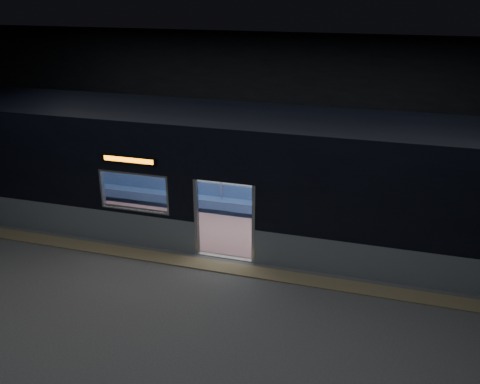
% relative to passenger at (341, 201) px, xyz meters
% --- Properties ---
extents(station_floor, '(24.00, 14.00, 0.01)m').
position_rel_passenger_xyz_m(station_floor, '(-2.56, -3.55, -0.85)').
color(station_floor, '#47494C').
rests_on(station_floor, ground).
extents(station_envelope, '(24.00, 14.00, 5.00)m').
position_rel_passenger_xyz_m(station_envelope, '(-2.56, -3.55, 2.82)').
color(station_envelope, black).
rests_on(station_envelope, station_floor).
extents(tactile_strip, '(22.80, 0.50, 0.03)m').
position_rel_passenger_xyz_m(tactile_strip, '(-2.56, -3.00, -0.83)').
color(tactile_strip, '#8C7F59').
rests_on(tactile_strip, station_floor).
extents(metro_car, '(18.00, 3.04, 3.35)m').
position_rel_passenger_xyz_m(metro_car, '(-2.57, -1.00, 1.00)').
color(metro_car, gray).
rests_on(metro_car, station_floor).
extents(passenger, '(0.49, 0.80, 1.49)m').
position_rel_passenger_xyz_m(passenger, '(0.00, 0.00, 0.00)').
color(passenger, black).
rests_on(passenger, metro_car).
extents(handbag, '(0.42, 0.39, 0.17)m').
position_rel_passenger_xyz_m(handbag, '(-0.05, -0.26, -0.14)').
color(handbag, black).
rests_on(handbag, passenger).
extents(transit_map, '(1.01, 0.03, 0.66)m').
position_rel_passenger_xyz_m(transit_map, '(-1.23, 0.31, 0.63)').
color(transit_map, white).
rests_on(transit_map, metro_car).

